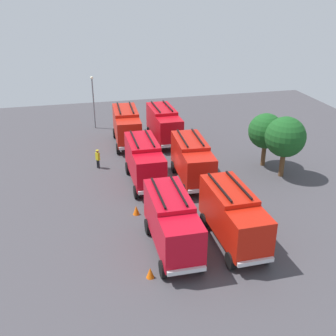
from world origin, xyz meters
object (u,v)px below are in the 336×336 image
object	(u,v)px
tree_0	(266,131)
lamppost	(93,98)
fire_truck_1	(144,160)
fire_truck_3	(164,124)
firefighter_1	(98,158)
fire_truck_2	(172,221)
traffic_cone_2	(150,273)
fire_truck_5	(233,215)
firefighter_0	(202,146)
traffic_cone_0	(227,193)
traffic_cone_1	(136,210)
tree_1	(285,137)
fire_truck_4	(192,159)
fire_truck_0	(127,125)

from	to	relation	value
tree_0	lamppost	size ratio (longest dim) A/B	0.82
fire_truck_1	lamppost	xyz separation A→B (m)	(-16.26, -3.11, 1.56)
fire_truck_3	firefighter_1	size ratio (longest dim) A/B	3.94
fire_truck_1	fire_truck_2	distance (m)	10.31
tree_0	traffic_cone_2	distance (m)	20.01
fire_truck_2	tree_0	distance (m)	16.61
fire_truck_5	fire_truck_1	bearing A→B (deg)	-159.71
firefighter_0	traffic_cone_2	world-z (taller)	firefighter_0
traffic_cone_0	firefighter_0	bearing A→B (deg)	175.29
fire_truck_1	traffic_cone_2	size ratio (longest dim) A/B	10.24
firefighter_1	tree_0	distance (m)	16.14
fire_truck_1	firefighter_1	world-z (taller)	fire_truck_1
fire_truck_5	lamppost	size ratio (longest dim) A/B	1.15
lamppost	tree_0	bearing A→B (deg)	44.75
fire_truck_5	traffic_cone_1	bearing A→B (deg)	-133.06
fire_truck_3	tree_0	bearing A→B (deg)	42.31
tree_1	lamppost	distance (m)	23.64
traffic_cone_2	lamppost	distance (m)	29.33
fire_truck_5	lamppost	distance (m)	27.72
traffic_cone_2	traffic_cone_0	bearing A→B (deg)	136.57
fire_truck_3	traffic_cone_0	xyz separation A→B (m)	(13.75, 2.16, -1.85)
fire_truck_2	traffic_cone_0	distance (m)	8.89
fire_truck_3	traffic_cone_1	bearing A→B (deg)	-21.74
fire_truck_4	traffic_cone_0	world-z (taller)	fire_truck_4
fire_truck_0	tree_0	bearing A→B (deg)	56.56
fire_truck_5	tree_0	distance (m)	14.02
tree_0	lamppost	bearing A→B (deg)	-135.25
firefighter_0	firefighter_1	world-z (taller)	firefighter_1
fire_truck_5	traffic_cone_0	distance (m)	6.82
fire_truck_1	fire_truck_2	size ratio (longest dim) A/B	1.00
fire_truck_1	traffic_cone_0	world-z (taller)	fire_truck_1
fire_truck_2	fire_truck_3	bearing A→B (deg)	168.80
firefighter_0	lamppost	size ratio (longest dim) A/B	0.27
tree_1	lamppost	bearing A→B (deg)	-138.82
fire_truck_1	tree_0	xyz separation A→B (m)	(-1.12, 11.89, 1.33)
traffic_cone_0	lamppost	world-z (taller)	lamppost
fire_truck_1	fire_truck_4	world-z (taller)	same
fire_truck_0	traffic_cone_1	world-z (taller)	fire_truck_0
tree_0	traffic_cone_0	bearing A→B (deg)	-47.29
firefighter_0	tree_0	xyz separation A→B (m)	(3.87, 5.02, 2.52)
fire_truck_0	fire_truck_2	size ratio (longest dim) A/B	1.01
fire_truck_5	traffic_cone_2	bearing A→B (deg)	-69.93
fire_truck_2	traffic_cone_2	bearing A→B (deg)	-37.57
tree_0	traffic_cone_1	size ratio (longest dim) A/B	6.98
fire_truck_3	fire_truck_1	bearing A→B (deg)	-23.50
firefighter_1	fire_truck_1	bearing A→B (deg)	100.53
fire_truck_2	fire_truck_0	bearing A→B (deg)	-179.61
fire_truck_2	firefighter_0	size ratio (longest dim) A/B	4.19
firefighter_0	traffic_cone_1	world-z (taller)	firefighter_0
fire_truck_2	traffic_cone_2	size ratio (longest dim) A/B	10.24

